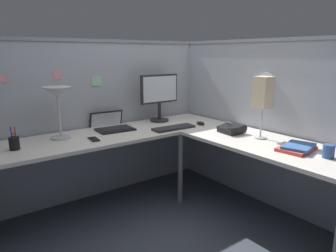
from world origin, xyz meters
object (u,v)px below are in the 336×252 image
object	(u,v)px
office_phone	(232,129)
book_stack	(297,148)
keyboard	(174,128)
laptop	(111,126)
computer_mouse	(201,123)
coffee_mug	(329,151)
desk_lamp_paper	(263,94)
pen_cup	(14,143)
cell_phone	(94,139)
monitor	(159,94)
desk_lamp_dome	(57,97)
wall_clock	(265,85)

from	to	relation	value
office_phone	book_stack	size ratio (longest dim) A/B	0.71
keyboard	laptop	bearing A→B (deg)	142.58
computer_mouse	coffee_mug	world-z (taller)	coffee_mug
laptop	coffee_mug	bearing A→B (deg)	-64.95
office_phone	desk_lamp_paper	bearing A→B (deg)	-77.14
pen_cup	cell_phone	size ratio (longest dim) A/B	1.25
monitor	book_stack	distance (m)	1.53
cell_phone	book_stack	distance (m)	1.64
keyboard	office_phone	size ratio (longest dim) A/B	1.91
desk_lamp_dome	book_stack	size ratio (longest dim) A/B	1.41
monitor	computer_mouse	size ratio (longest dim) A/B	4.81
book_stack	desk_lamp_paper	xyz separation A→B (m)	(0.07, 0.39, 0.36)
keyboard	wall_clock	size ratio (longest dim) A/B	1.95
desk_lamp_paper	wall_clock	bearing A→B (deg)	34.42
desk_lamp_paper	wall_clock	size ratio (longest dim) A/B	2.41
computer_mouse	desk_lamp_dome	size ratio (longest dim) A/B	0.23
monitor	laptop	size ratio (longest dim) A/B	1.23
pen_cup	book_stack	xyz separation A→B (m)	(1.70, -1.30, -0.03)
book_stack	wall_clock	size ratio (longest dim) A/B	1.43
computer_mouse	desk_lamp_paper	size ratio (longest dim) A/B	0.20
keyboard	desk_lamp_paper	world-z (taller)	desk_lamp_paper
computer_mouse	office_phone	size ratio (longest dim) A/B	0.46
monitor	office_phone	bearing A→B (deg)	-74.57
laptop	book_stack	distance (m)	1.70
pen_cup	desk_lamp_dome	bearing A→B (deg)	16.39
computer_mouse	office_phone	bearing A→B (deg)	-90.33
monitor	keyboard	bearing A→B (deg)	-104.71
keyboard	computer_mouse	bearing A→B (deg)	-2.10
book_stack	monitor	bearing A→B (deg)	98.45
monitor	book_stack	size ratio (longest dim) A/B	1.59
book_stack	computer_mouse	bearing A→B (deg)	89.47
monitor	desk_lamp_dome	xyz separation A→B (m)	(-1.10, -0.07, 0.07)
computer_mouse	pen_cup	distance (m)	1.73
computer_mouse	laptop	bearing A→B (deg)	152.64
desk_lamp_dome	cell_phone	size ratio (longest dim) A/B	3.09
laptop	pen_cup	xyz separation A→B (m)	(-0.91, -0.20, 0.03)
cell_phone	desk_lamp_paper	xyz separation A→B (m)	(1.17, -0.82, 0.38)
desk_lamp_dome	coffee_mug	xyz separation A→B (m)	(1.33, -1.64, -0.32)
cell_phone	pen_cup	bearing A→B (deg)	177.35
laptop	cell_phone	xyz separation A→B (m)	(-0.31, -0.29, -0.02)
keyboard	pen_cup	world-z (taller)	pen_cup
monitor	computer_mouse	distance (m)	0.54
keyboard	desk_lamp_dome	xyz separation A→B (m)	(-1.00, 0.31, 0.35)
monitor	book_stack	xyz separation A→B (m)	(0.22, -1.49, -0.27)
book_stack	cell_phone	bearing A→B (deg)	132.53
pen_cup	cell_phone	distance (m)	0.61
pen_cup	wall_clock	bearing A→B (deg)	-19.51
desk_lamp_paper	wall_clock	distance (m)	0.34
pen_cup	office_phone	size ratio (longest dim) A/B	0.80
keyboard	computer_mouse	distance (m)	0.33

